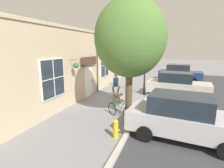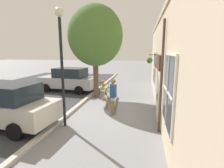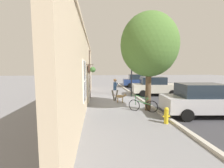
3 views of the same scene
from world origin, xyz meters
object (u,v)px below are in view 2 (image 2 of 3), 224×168
at_px(street_lamp, 61,51).
at_px(fire_hydrant, 103,85).
at_px(dog_on_leash, 109,101).
at_px(street_tree_by_curb, 96,37).
at_px(parked_car_nearest_curb, 69,79).
at_px(parked_car_mid_block, 5,105).
at_px(leaning_bicycle, 103,91).
at_px(pedestrian_walking, 113,93).

distance_m(street_lamp, fire_hydrant, 7.30).
height_order(dog_on_leash, street_tree_by_curb, street_tree_by_curb).
height_order(parked_car_nearest_curb, fire_hydrant, parked_car_nearest_curb).
relative_size(dog_on_leash, street_lamp, 0.22).
xyz_separation_m(parked_car_mid_block, fire_hydrant, (-2.32, -7.22, -0.48)).
relative_size(street_tree_by_curb, parked_car_nearest_curb, 1.31).
bearing_deg(dog_on_leash, fire_hydrant, -72.97).
bearing_deg(fire_hydrant, street_tree_by_curb, 92.79).
relative_size(leaning_bicycle, parked_car_nearest_curb, 0.35).
height_order(leaning_bicycle, fire_hydrant, leaning_bicycle).
xyz_separation_m(street_tree_by_curb, parked_car_mid_block, (2.43, 4.90, -2.97)).
height_order(dog_on_leash, parked_car_mid_block, parked_car_mid_block).
bearing_deg(street_lamp, pedestrian_walking, -136.90).
height_order(dog_on_leash, street_lamp, street_lamp).
relative_size(dog_on_leash, leaning_bicycle, 0.63).
relative_size(parked_car_nearest_curb, street_lamp, 0.98).
xyz_separation_m(pedestrian_walking, parked_car_mid_block, (4.05, 2.00, -0.18)).
xyz_separation_m(parked_car_nearest_curb, street_lamp, (-2.48, 5.96, 2.12)).
bearing_deg(parked_car_nearest_curb, fire_hydrant, -160.78).
relative_size(parked_car_nearest_curb, parked_car_mid_block, 1.00).
relative_size(leaning_bicycle, fire_hydrant, 2.03).
bearing_deg(leaning_bicycle, parked_car_nearest_curb, -22.08).
relative_size(dog_on_leash, street_tree_by_curb, 0.17).
height_order(dog_on_leash, parked_car_nearest_curb, parked_car_nearest_curb).
relative_size(leaning_bicycle, street_lamp, 0.34).
xyz_separation_m(pedestrian_walking, dog_on_leash, (0.36, -0.74, -0.61)).
distance_m(parked_car_nearest_curb, fire_hydrant, 2.65).
height_order(parked_car_nearest_curb, street_lamp, street_lamp).
bearing_deg(pedestrian_walking, street_tree_by_curb, -60.84).
bearing_deg(street_lamp, dog_on_leash, -120.05).
bearing_deg(leaning_bicycle, pedestrian_walking, 111.73).
relative_size(pedestrian_walking, fire_hydrant, 2.28).
xyz_separation_m(leaning_bicycle, parked_car_mid_block, (2.78, 5.17, 0.50)).
xyz_separation_m(pedestrian_walking, street_lamp, (1.71, 1.60, 1.94)).
bearing_deg(parked_car_mid_block, pedestrian_walking, -153.75).
height_order(leaning_bicycle, street_lamp, street_lamp).
bearing_deg(street_tree_by_curb, dog_on_leash, 120.22).
height_order(leaning_bicycle, parked_car_nearest_curb, parked_car_nearest_curb).
xyz_separation_m(parked_car_nearest_curb, parked_car_mid_block, (-0.14, 6.36, 0.00)).
height_order(pedestrian_walking, street_lamp, street_lamp).
bearing_deg(parked_car_mid_block, street_tree_by_curb, -116.38).
bearing_deg(street_lamp, parked_car_nearest_curb, -67.42).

